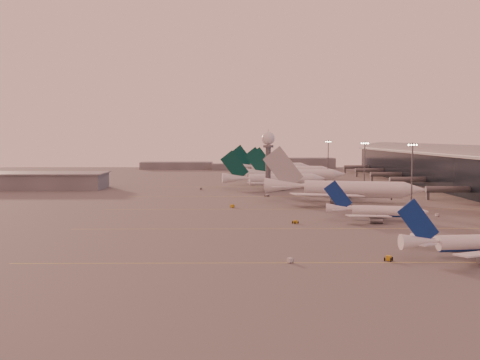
{
  "coord_description": "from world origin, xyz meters",
  "views": [
    {
      "loc": [
        -12.03,
        -153.94,
        27.07
      ],
      "look_at": [
        -9.34,
        71.95,
        9.72
      ],
      "focal_mm": 42.0,
      "sensor_mm": 36.0,
      "label": 1
    }
  ],
  "objects": [
    {
      "name": "greentail_b",
      "position": [
        24.64,
        172.77,
        3.79
      ],
      "size": [
        59.13,
        47.71,
        21.47
      ],
      "color": "white",
      "rests_on": "ground"
    },
    {
      "name": "distant_horizon",
      "position": [
        2.62,
        325.14,
        3.89
      ],
      "size": [
        165.0,
        37.5,
        9.0
      ],
      "color": "slate",
      "rests_on": "ground"
    },
    {
      "name": "mast_c",
      "position": [
        50.0,
        110.0,
        13.74
      ],
      "size": [
        3.6,
        0.56,
        25.0
      ],
      "color": "#55575C",
      "rests_on": "ground"
    },
    {
      "name": "gsv_tug_far",
      "position": [
        3.22,
        99.44,
        0.52
      ],
      "size": [
        3.82,
        4.07,
        1.0
      ],
      "color": "silver",
      "rests_on": "ground"
    },
    {
      "name": "taxiway_markings",
      "position": [
        30.0,
        56.0,
        0.01
      ],
      "size": [
        180.0,
        185.25,
        0.02
      ],
      "color": "#E4D350",
      "rests_on": "ground"
    },
    {
      "name": "gsv_catering_b",
      "position": [
        61.09,
        66.38,
        2.15
      ],
      "size": [
        5.65,
        3.55,
        4.3
      ],
      "color": "slate",
      "rests_on": "ground"
    },
    {
      "name": "gsv_tug_mid",
      "position": [
        7.37,
        19.78,
        0.5
      ],
      "size": [
        3.47,
        3.95,
        0.97
      ],
      "color": "#C19516",
      "rests_on": "ground"
    },
    {
      "name": "mast_b",
      "position": [
        55.0,
        55.0,
        13.74
      ],
      "size": [
        3.6,
        0.56,
        25.0
      ],
      "color": "#55575C",
      "rests_on": "ground"
    },
    {
      "name": "narrowbody_mid",
      "position": [
        34.27,
        25.63,
        2.62
      ],
      "size": [
        32.8,
        25.91,
        12.96
      ],
      "color": "white",
      "rests_on": "ground"
    },
    {
      "name": "greentail_a",
      "position": [
        9.62,
        140.17,
        3.58
      ],
      "size": [
        55.74,
        44.81,
        20.27
      ],
      "color": "white",
      "rests_on": "ground"
    },
    {
      "name": "gsv_tug_hangar",
      "position": [
        40.81,
        156.7,
        0.52
      ],
      "size": [
        3.84,
        2.66,
        1.02
      ],
      "color": "#C19516",
      "rests_on": "ground"
    },
    {
      "name": "radar_tower",
      "position": [
        5.0,
        120.0,
        20.95
      ],
      "size": [
        6.4,
        6.4,
        31.1
      ],
      "color": "#55575C",
      "rests_on": "ground"
    },
    {
      "name": "gsv_truck_c",
      "position": [
        -12.13,
        59.91,
        1.26
      ],
      "size": [
        5.73,
        6.04,
        2.48
      ],
      "color": "#C19516",
      "rests_on": "ground"
    },
    {
      "name": "narrowbody_near",
      "position": [
        41.82,
        -29.98,
        2.75
      ],
      "size": [
        34.69,
        27.59,
        13.56
      ],
      "color": "white",
      "rests_on": "ground"
    },
    {
      "name": "widebody_white",
      "position": [
        33.7,
        77.92,
        4.04
      ],
      "size": [
        65.39,
        51.86,
        23.3
      ],
      "color": "white",
      "rests_on": "ground"
    },
    {
      "name": "hangar",
      "position": [
        -120.0,
        140.0,
        4.32
      ],
      "size": [
        82.0,
        27.0,
        8.5
      ],
      "color": "slate",
      "rests_on": "ground"
    },
    {
      "name": "gsv_truck_d",
      "position": [
        -28.73,
        133.03,
        1.24
      ],
      "size": [
        3.12,
        6.29,
        2.43
      ],
      "color": "slate",
      "rests_on": "ground"
    },
    {
      "name": "greentail_c",
      "position": [
        27.73,
        225.53,
        3.58
      ],
      "size": [
        54.44,
        43.37,
        20.27
      ],
      "color": "white",
      "rests_on": "ground"
    },
    {
      "name": "gsv_truck_a",
      "position": [
        0.5,
        -34.8,
        1.1
      ],
      "size": [
        5.4,
        4.77,
        2.16
      ],
      "color": "silver",
      "rests_on": "ground"
    },
    {
      "name": "mast_d",
      "position": [
        48.0,
        200.0,
        13.74
      ],
      "size": [
        3.6,
        0.56,
        25.0
      ],
      "color": "#55575C",
      "rests_on": "ground"
    },
    {
      "name": "gsv_tug_near",
      "position": [
        21.94,
        -33.34,
        0.54
      ],
      "size": [
        3.74,
        4.31,
        1.06
      ],
      "color": "#C19516",
      "rests_on": "ground"
    },
    {
      "name": "gsv_truck_b",
      "position": [
        57.67,
        34.47,
        1.05
      ],
      "size": [
        5.25,
        2.31,
        2.06
      ],
      "color": "silver",
      "rests_on": "ground"
    },
    {
      "name": "greentail_d",
      "position": [
        16.41,
        254.03,
        3.81
      ],
      "size": [
        58.7,
        46.94,
        21.56
      ],
      "color": "white",
      "rests_on": "ground"
    },
    {
      "name": "ground",
      "position": [
        0.0,
        0.0,
        0.0
      ],
      "size": [
        700.0,
        700.0,
        0.0
      ],
      "primitive_type": "plane",
      "color": "#545252",
      "rests_on": "ground"
    }
  ]
}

